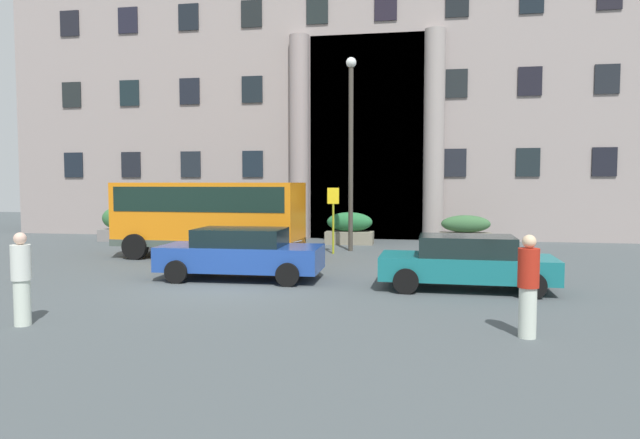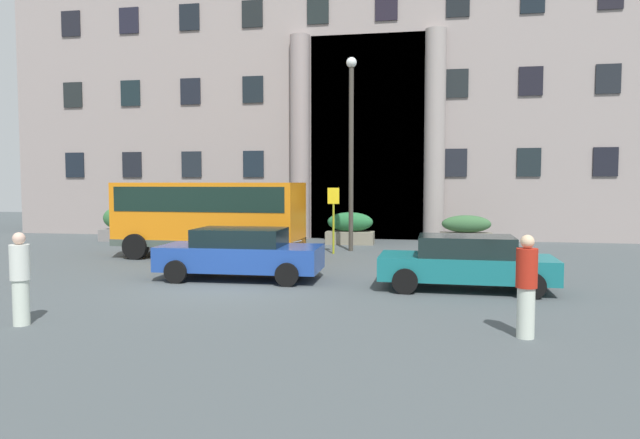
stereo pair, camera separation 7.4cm
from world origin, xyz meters
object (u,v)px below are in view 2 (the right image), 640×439
hedge_planter_far_east (350,229)px  lamppost_plaza_centre (351,139)px  motorcycle_near_kerb (281,254)px  hedge_planter_west (466,231)px  orange_minibus (210,213)px  bus_stop_sign (333,213)px  parked_estate_mid (241,253)px  pedestrian_woman_dark_dress (20,278)px  hedge_planter_entrance_left (120,224)px  pedestrian_child_trailing (526,286)px  parked_hatchback_near (466,262)px

hedge_planter_far_east → lamppost_plaza_centre: size_ratio=0.28×
motorcycle_near_kerb → hedge_planter_west: bearing=64.8°
orange_minibus → lamppost_plaza_centre: 6.15m
bus_stop_sign → hedge_planter_west: bus_stop_sign is taller
bus_stop_sign → lamppost_plaza_centre: size_ratio=0.33×
parked_estate_mid → pedestrian_woman_dark_dress: pedestrian_woman_dark_dress is taller
orange_minibus → bus_stop_sign: 4.56m
lamppost_plaza_centre → hedge_planter_entrance_left: bearing=170.1°
hedge_planter_far_east → lamppost_plaza_centre: 4.44m
hedge_planter_entrance_left → lamppost_plaza_centre: 11.71m
hedge_planter_entrance_left → motorcycle_near_kerb: 11.66m
motorcycle_near_kerb → pedestrian_woman_dark_dress: pedestrian_woman_dark_dress is taller
hedge_planter_west → motorcycle_near_kerb: hedge_planter_west is taller
parked_estate_mid → pedestrian_woman_dark_dress: bearing=-114.6°
hedge_planter_west → lamppost_plaza_centre: 6.42m
hedge_planter_far_east → lamppost_plaza_centre: lamppost_plaza_centre is taller
bus_stop_sign → hedge_planter_entrance_left: 10.87m
hedge_planter_entrance_left → pedestrian_woman_dark_dress: bearing=-66.7°
hedge_planter_entrance_left → lamppost_plaza_centre: bearing=-9.9°
parked_estate_mid → pedestrian_child_trailing: bearing=-36.9°
orange_minibus → parked_hatchback_near: bearing=-27.5°
hedge_planter_entrance_left → pedestrian_child_trailing: bearing=-41.7°
pedestrian_child_trailing → parked_hatchback_near: bearing=-173.7°
orange_minibus → pedestrian_child_trailing: 13.05m
parked_hatchback_near → lamppost_plaza_centre: 9.20m
hedge_planter_far_east → parked_estate_mid: 9.64m
orange_minibus → parked_hatchback_near: 9.87m
hedge_planter_west → parked_estate_mid: 11.69m
parked_hatchback_near → pedestrian_woman_dark_dress: bearing=-147.3°
bus_stop_sign → pedestrian_woman_dark_dress: bus_stop_sign is taller
pedestrian_child_trailing → pedestrian_woman_dark_dress: pedestrian_child_trailing is taller
hedge_planter_west → parked_hatchback_near: 10.03m
orange_minibus → hedge_planter_far_east: orange_minibus is taller
orange_minibus → hedge_planter_entrance_left: (-6.20, 4.65, -0.85)m
hedge_planter_far_east → motorcycle_near_kerb: (-1.25, -7.42, -0.22)m
parked_hatchback_near → hedge_planter_far_east: bearing=114.3°
bus_stop_sign → lamppost_plaza_centre: bearing=62.4°
motorcycle_near_kerb → lamppost_plaza_centre: (1.58, 4.99, 3.92)m
orange_minibus → hedge_planter_entrance_left: 7.80m
parked_hatchback_near → motorcycle_near_kerb: parked_hatchback_near is taller
bus_stop_sign → parked_estate_mid: 6.28m
parked_hatchback_near → pedestrian_woman_dark_dress: (-8.50, -5.14, 0.19)m
pedestrian_child_trailing → pedestrian_woman_dark_dress: bearing=-87.8°
hedge_planter_entrance_left → parked_estate_mid: 12.51m
hedge_planter_far_east → parked_estate_mid: (-1.88, -9.45, 0.06)m
parked_estate_mid → motorcycle_near_kerb: bearing=71.7°
parked_hatchback_near → pedestrian_woman_dark_dress: pedestrian_woman_dark_dress is taller
hedge_planter_far_east → motorcycle_near_kerb: 7.53m
hedge_planter_entrance_left → motorcycle_near_kerb: size_ratio=0.88×
hedge_planter_far_east → hedge_planter_entrance_left: size_ratio=1.25×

